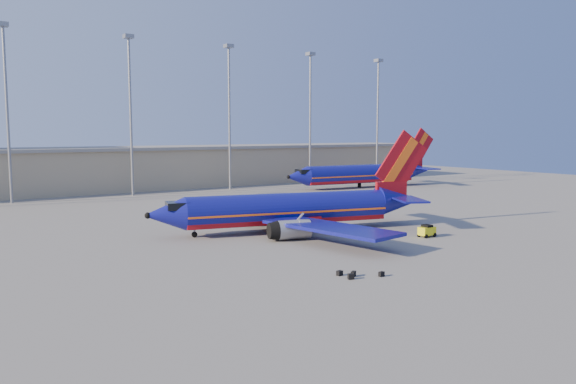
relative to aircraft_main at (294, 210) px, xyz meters
name	(u,v)px	position (x,y,z in m)	size (l,w,h in m)	color
ground	(303,229)	(1.73, 0.75, -2.51)	(220.00, 220.00, 0.00)	slate
terminal_building	(183,166)	(11.73, 58.75, 1.81)	(122.00, 16.00, 8.50)	#9B8B6B
light_mast_row	(182,100)	(6.73, 46.75, 15.05)	(101.60, 1.60, 28.65)	gray
aircraft_main	(294,210)	(0.00, 0.00, 0.00)	(34.02, 32.31, 11.73)	navy
aircraft_second	(363,174)	(41.51, 34.54, 0.34)	(36.57, 14.18, 12.40)	navy
baggage_tug	(427,231)	(9.95, -11.26, -1.80)	(1.92, 1.20, 1.36)	yellow
luggage_pile	(355,274)	(-7.90, -19.86, -2.30)	(3.11, 2.47, 0.44)	black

